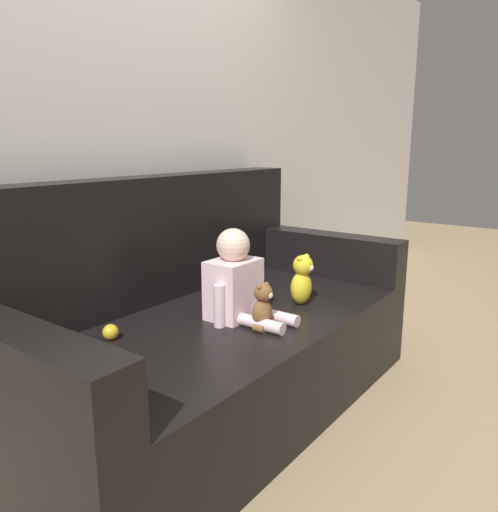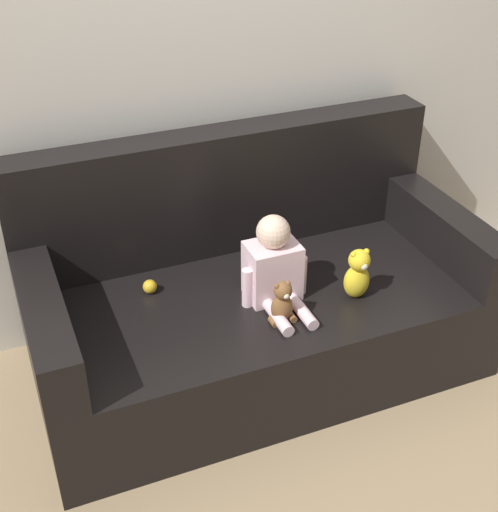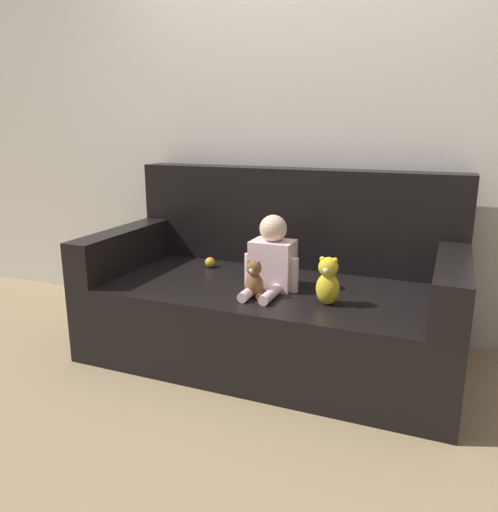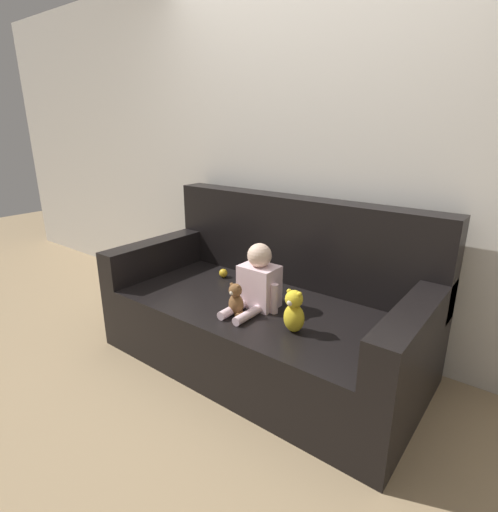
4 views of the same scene
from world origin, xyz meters
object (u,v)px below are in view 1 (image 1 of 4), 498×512
(teddy_bear_brown, at_px, (262,307))
(plush_toy_side, at_px, (302,280))
(toy_ball, at_px, (111,332))
(person_baby, at_px, (236,283))
(couch, at_px, (204,333))

(teddy_bear_brown, xyz_separation_m, plush_toy_side, (0.37, 0.03, 0.03))
(teddy_bear_brown, bearing_deg, toy_ball, 138.05)
(teddy_bear_brown, xyz_separation_m, toy_ball, (-0.45, 0.40, -0.06))
(teddy_bear_brown, bearing_deg, plush_toy_side, 5.26)
(person_baby, xyz_separation_m, toy_ball, (-0.49, 0.24, -0.13))
(person_baby, xyz_separation_m, plush_toy_side, (0.33, -0.13, -0.04))
(plush_toy_side, relative_size, toy_ball, 3.84)
(person_baby, bearing_deg, teddy_bear_brown, -102.85)
(toy_ball, bearing_deg, teddy_bear_brown, -41.95)
(person_baby, distance_m, plush_toy_side, 0.36)
(plush_toy_side, distance_m, toy_ball, 0.91)
(plush_toy_side, xyz_separation_m, toy_ball, (-0.82, 0.37, -0.09))
(teddy_bear_brown, height_order, toy_ball, teddy_bear_brown)
(couch, distance_m, teddy_bear_brown, 0.38)
(person_baby, height_order, teddy_bear_brown, person_baby)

